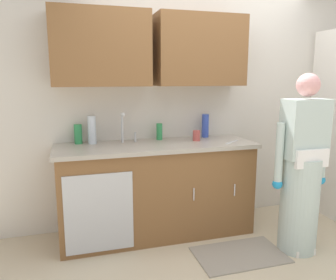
{
  "coord_description": "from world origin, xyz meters",
  "views": [
    {
      "loc": [
        -1.34,
        -2.42,
        1.58
      ],
      "look_at": [
        -0.47,
        0.55,
        1.0
      ],
      "focal_mm": 35.62,
      "sensor_mm": 36.0,
      "label": 1
    }
  ],
  "objects_px": {
    "bottle_water_tall": "(159,132)",
    "bottle_cleaner_spray": "(205,126)",
    "sink": "(129,147)",
    "bottle_water_short": "(78,134)",
    "cup_by_sink": "(196,136)",
    "person_at_sink": "(301,178)",
    "bottle_soap": "(92,130)",
    "knife_on_counter": "(232,142)"
  },
  "relations": [
    {
      "from": "person_at_sink",
      "to": "bottle_water_short",
      "type": "relative_size",
      "value": 8.44
    },
    {
      "from": "bottle_water_tall",
      "to": "cup_by_sink",
      "type": "height_order",
      "value": "bottle_water_tall"
    },
    {
      "from": "sink",
      "to": "bottle_water_tall",
      "type": "relative_size",
      "value": 2.91
    },
    {
      "from": "person_at_sink",
      "to": "bottle_water_short",
      "type": "height_order",
      "value": "person_at_sink"
    },
    {
      "from": "bottle_water_short",
      "to": "cup_by_sink",
      "type": "bearing_deg",
      "value": -8.76
    },
    {
      "from": "bottle_cleaner_spray",
      "to": "cup_by_sink",
      "type": "relative_size",
      "value": 2.36
    },
    {
      "from": "person_at_sink",
      "to": "bottle_cleaner_spray",
      "type": "height_order",
      "value": "person_at_sink"
    },
    {
      "from": "bottle_soap",
      "to": "knife_on_counter",
      "type": "distance_m",
      "value": 1.4
    },
    {
      "from": "person_at_sink",
      "to": "bottle_cleaner_spray",
      "type": "bearing_deg",
      "value": 121.95
    },
    {
      "from": "bottle_water_tall",
      "to": "cup_by_sink",
      "type": "bearing_deg",
      "value": -25.17
    },
    {
      "from": "bottle_water_short",
      "to": "cup_by_sink",
      "type": "relative_size",
      "value": 1.8
    },
    {
      "from": "bottle_soap",
      "to": "bottle_water_tall",
      "type": "bearing_deg",
      "value": 2.51
    },
    {
      "from": "bottle_water_tall",
      "to": "cup_by_sink",
      "type": "relative_size",
      "value": 1.61
    },
    {
      "from": "bottle_soap",
      "to": "knife_on_counter",
      "type": "xyz_separation_m",
      "value": [
        1.36,
        -0.31,
        -0.13
      ]
    },
    {
      "from": "person_at_sink",
      "to": "bottle_soap",
      "type": "bearing_deg",
      "value": 153.91
    },
    {
      "from": "bottle_water_tall",
      "to": "cup_by_sink",
      "type": "distance_m",
      "value": 0.39
    },
    {
      "from": "bottle_water_tall",
      "to": "knife_on_counter",
      "type": "relative_size",
      "value": 0.72
    },
    {
      "from": "bottle_soap",
      "to": "sink",
      "type": "bearing_deg",
      "value": -26.5
    },
    {
      "from": "person_at_sink",
      "to": "knife_on_counter",
      "type": "bearing_deg",
      "value": 126.86
    },
    {
      "from": "bottle_water_tall",
      "to": "bottle_water_short",
      "type": "bearing_deg",
      "value": 178.93
    },
    {
      "from": "bottle_cleaner_spray",
      "to": "knife_on_counter",
      "type": "xyz_separation_m",
      "value": [
        0.15,
        -0.35,
        -0.12
      ]
    },
    {
      "from": "sink",
      "to": "knife_on_counter",
      "type": "relative_size",
      "value": 2.08
    },
    {
      "from": "bottle_soap",
      "to": "cup_by_sink",
      "type": "relative_size",
      "value": 2.59
    },
    {
      "from": "bottle_soap",
      "to": "knife_on_counter",
      "type": "relative_size",
      "value": 1.15
    },
    {
      "from": "bottle_soap",
      "to": "bottle_water_short",
      "type": "bearing_deg",
      "value": 160.9
    },
    {
      "from": "knife_on_counter",
      "to": "sink",
      "type": "bearing_deg",
      "value": 133.72
    },
    {
      "from": "bottle_soap",
      "to": "bottle_cleaner_spray",
      "type": "relative_size",
      "value": 1.09
    },
    {
      "from": "bottle_water_tall",
      "to": "bottle_cleaner_spray",
      "type": "bearing_deg",
      "value": 0.57
    },
    {
      "from": "bottle_cleaner_spray",
      "to": "bottle_water_tall",
      "type": "bearing_deg",
      "value": -179.43
    },
    {
      "from": "bottle_cleaner_spray",
      "to": "person_at_sink",
      "type": "bearing_deg",
      "value": -58.05
    },
    {
      "from": "bottle_water_tall",
      "to": "knife_on_counter",
      "type": "height_order",
      "value": "bottle_water_tall"
    },
    {
      "from": "bottle_water_tall",
      "to": "bottle_water_short",
      "type": "relative_size",
      "value": 0.9
    },
    {
      "from": "sink",
      "to": "bottle_soap",
      "type": "distance_m",
      "value": 0.4
    },
    {
      "from": "bottle_water_tall",
      "to": "knife_on_counter",
      "type": "distance_m",
      "value": 0.75
    },
    {
      "from": "bottle_water_tall",
      "to": "person_at_sink",
      "type": "bearing_deg",
      "value": -39.68
    },
    {
      "from": "sink",
      "to": "bottle_cleaner_spray",
      "type": "relative_size",
      "value": 1.99
    },
    {
      "from": "bottle_cleaner_spray",
      "to": "cup_by_sink",
      "type": "xyz_separation_m",
      "value": [
        -0.17,
        -0.17,
        -0.07
      ]
    },
    {
      "from": "person_at_sink",
      "to": "bottle_water_tall",
      "type": "relative_size",
      "value": 9.42
    },
    {
      "from": "bottle_water_tall",
      "to": "bottle_cleaner_spray",
      "type": "relative_size",
      "value": 0.68
    },
    {
      "from": "bottle_water_tall",
      "to": "bottle_cleaner_spray",
      "type": "height_order",
      "value": "bottle_cleaner_spray"
    },
    {
      "from": "person_at_sink",
      "to": "bottle_soap",
      "type": "height_order",
      "value": "person_at_sink"
    },
    {
      "from": "bottle_soap",
      "to": "bottle_cleaner_spray",
      "type": "distance_m",
      "value": 1.21
    }
  ]
}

